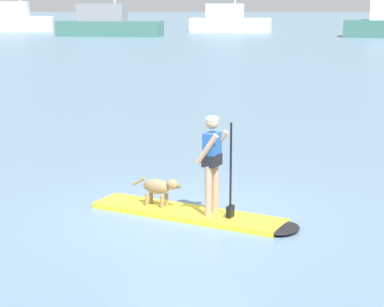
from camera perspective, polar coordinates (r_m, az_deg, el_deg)
ground_plane at (r=12.41m, az=-0.37°, el=-5.05°), size 400.00×400.00×0.00m
paddleboard at (r=12.29m, az=0.57°, el=-4.97°), size 3.77×2.20×0.10m
person_paddler at (r=11.91m, az=1.68°, el=-0.34°), size 0.68×0.60×1.71m
dog at (r=12.56m, az=-2.68°, el=-2.75°), size 0.94×0.47×0.52m
moored_boat_center at (r=86.91m, az=-13.96°, el=10.38°), size 8.92×4.38×12.14m
moored_boat_far_starboard at (r=73.88m, az=-6.77°, el=10.30°), size 10.81×3.94×11.16m
moored_boat_starboard at (r=82.61m, az=3.01°, el=10.56°), size 9.41×4.36×10.36m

